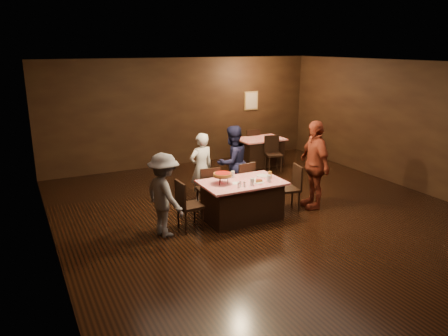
% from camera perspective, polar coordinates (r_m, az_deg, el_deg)
% --- Properties ---
extents(room, '(10.00, 10.04, 3.02)m').
position_cam_1_polar(room, '(8.02, 7.72, 7.08)').
color(room, black).
rests_on(room, ground).
extents(main_table, '(1.60, 1.00, 0.77)m').
position_cam_1_polar(main_table, '(8.61, 2.36, -4.23)').
color(main_table, red).
rests_on(main_table, ground).
extents(back_table, '(1.30, 0.90, 0.77)m').
position_cam_1_polar(back_table, '(12.55, 4.75, 2.15)').
color(back_table, red).
rests_on(back_table, ground).
extents(chair_far_left, '(0.47, 0.47, 0.95)m').
position_cam_1_polar(chair_far_left, '(9.05, -2.15, -2.62)').
color(chair_far_left, black).
rests_on(chair_far_left, ground).
extents(chair_far_right, '(0.47, 0.47, 0.95)m').
position_cam_1_polar(chair_far_right, '(9.39, 2.30, -1.94)').
color(chair_far_right, black).
rests_on(chair_far_right, ground).
extents(chair_end_left, '(0.44, 0.44, 0.95)m').
position_cam_1_polar(chair_end_left, '(8.14, -4.46, -4.81)').
color(chair_end_left, black).
rests_on(chair_end_left, ground).
extents(chair_end_right, '(0.49, 0.49, 0.95)m').
position_cam_1_polar(chair_end_right, '(9.14, 8.43, -2.60)').
color(chair_end_right, black).
rests_on(chair_end_right, ground).
extents(chair_back_near, '(0.51, 0.51, 0.95)m').
position_cam_1_polar(chair_back_near, '(11.95, 6.49, 1.86)').
color(chair_back_near, black).
rests_on(chair_back_near, ground).
extents(chair_back_far, '(0.43, 0.43, 0.95)m').
position_cam_1_polar(chair_back_far, '(13.03, 3.40, 3.10)').
color(chair_back_far, black).
rests_on(chair_back_far, ground).
extents(diner_white_jacket, '(0.61, 0.44, 1.54)m').
position_cam_1_polar(diner_white_jacket, '(9.42, -2.98, -0.01)').
color(diner_white_jacket, silver).
rests_on(diner_white_jacket, ground).
extents(diner_navy_hoodie, '(0.93, 0.80, 1.65)m').
position_cam_1_polar(diner_navy_hoodie, '(9.64, 1.09, 0.72)').
color(diner_navy_hoodie, '#151634').
rests_on(diner_navy_hoodie, ground).
extents(diner_grey_knit, '(0.78, 1.09, 1.52)m').
position_cam_1_polar(diner_grey_knit, '(7.83, -7.80, -3.51)').
color(diner_grey_knit, slate).
rests_on(diner_grey_knit, ground).
extents(diner_red_shirt, '(0.65, 1.15, 1.86)m').
position_cam_1_polar(diner_red_shirt, '(9.27, 11.69, 0.44)').
color(diner_red_shirt, maroon).
rests_on(diner_red_shirt, ground).
extents(pizza_stand, '(0.38, 0.38, 0.22)m').
position_cam_1_polar(pizza_stand, '(8.30, -0.18, -0.87)').
color(pizza_stand, black).
rests_on(pizza_stand, main_table).
extents(plate_with_slice, '(0.25, 0.25, 0.06)m').
position_cam_1_polar(plate_with_slice, '(8.45, 4.46, -1.72)').
color(plate_with_slice, white).
rests_on(plate_with_slice, main_table).
extents(plate_empty, '(0.25, 0.25, 0.01)m').
position_cam_1_polar(plate_empty, '(8.88, 5.04, -1.00)').
color(plate_empty, white).
rests_on(plate_empty, main_table).
extents(glass_front_left, '(0.08, 0.08, 0.14)m').
position_cam_1_polar(glass_front_left, '(8.24, 3.70, -1.84)').
color(glass_front_left, silver).
rests_on(glass_front_left, main_table).
extents(glass_front_right, '(0.08, 0.08, 0.14)m').
position_cam_1_polar(glass_front_right, '(8.48, 5.87, -1.37)').
color(glass_front_right, silver).
rests_on(glass_front_right, main_table).
extents(glass_amber, '(0.08, 0.08, 0.14)m').
position_cam_1_polar(glass_amber, '(8.72, 6.01, -0.90)').
color(glass_amber, '#BF7F26').
rests_on(glass_amber, main_table).
extents(glass_back, '(0.08, 0.08, 0.14)m').
position_cam_1_polar(glass_back, '(8.70, 1.15, -0.86)').
color(glass_back, silver).
rests_on(glass_back, main_table).
extents(condiments, '(0.17, 0.10, 0.09)m').
position_cam_1_polar(condiments, '(8.15, 2.24, -2.17)').
color(condiments, silver).
rests_on(condiments, main_table).
extents(napkin_center, '(0.19, 0.19, 0.01)m').
position_cam_1_polar(napkin_center, '(8.63, 4.14, -1.50)').
color(napkin_center, white).
rests_on(napkin_center, main_table).
extents(napkin_left, '(0.21, 0.21, 0.01)m').
position_cam_1_polar(napkin_left, '(8.38, 1.65, -2.00)').
color(napkin_left, white).
rests_on(napkin_left, main_table).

